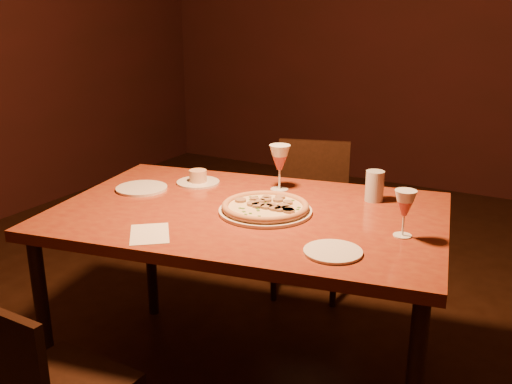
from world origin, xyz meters
The scene contains 11 objects.
back_wall centered at (0.00, 3.50, 1.50)m, with size 6.00×0.04×3.00m, color #361211.
dining_table centered at (-0.29, 0.22, 0.73)m, with size 1.66×1.23×0.80m.
chair_far centered at (-0.46, 1.21, 0.48)m, with size 0.51×0.51×0.84m.
pizza_plate centered at (-0.22, 0.23, 0.83)m, with size 0.36×0.36×0.04m.
ramekin_saucer centered at (-0.67, 0.42, 0.82)m, with size 0.19×0.19×0.06m.
wine_glass_far centered at (-0.31, 0.51, 0.90)m, with size 0.09×0.09×0.20m, color #B94D4D, non-canonical shape.
wine_glass_right centered at (0.31, 0.25, 0.89)m, with size 0.08×0.08×0.17m, color #B94D4D, non-canonical shape.
water_tumbler centered at (0.10, 0.57, 0.87)m, with size 0.08×0.08×0.13m, color #AEB7BE.
side_plate_left centered at (-0.83, 0.22, 0.81)m, with size 0.22×0.22×0.01m, color silver.
side_plate_near centered at (0.15, -0.01, 0.81)m, with size 0.19×0.19×0.01m, color silver.
menu_card centered at (-0.47, -0.17, 0.81)m, with size 0.13×0.19×0.00m, color silver.
Camera 1 is at (0.76, -1.60, 1.56)m, focal length 40.00 mm.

